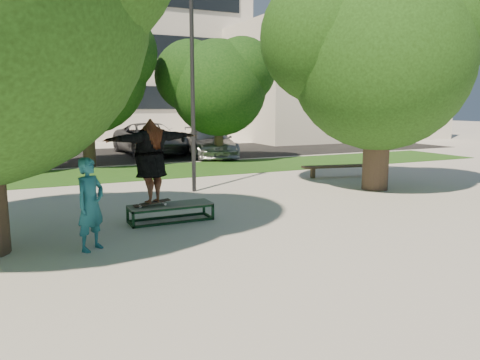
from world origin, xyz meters
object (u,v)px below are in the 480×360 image
bench (339,167)px  car_grey (150,139)px  lamppost (192,82)px  bystander (90,204)px  grind_box (171,212)px  tree_right (377,49)px  car_silver_b (210,142)px

bench → car_grey: bearing=122.3°
lamppost → bench: bearing=4.5°
bystander → bench: 10.32m
grind_box → bench: bearing=26.4°
bystander → car_grey: bearing=33.2°
lamppost → tree_right: bearing=-21.3°
tree_right → bench: bearing=75.2°
tree_right → car_silver_b: 11.00m
car_grey → car_silver_b: car_grey is taller
car_grey → car_silver_b: 3.33m
car_silver_b → bench: bearing=-69.4°
bench → car_grey: car_grey is taller
grind_box → car_grey: size_ratio=0.32×
tree_right → grind_box: (-6.58, -1.23, -3.90)m
tree_right → lamppost: bearing=158.7°
bystander → bench: bearing=-10.0°
lamppost → bystander: bearing=-127.7°
tree_right → car_grey: tree_right is taller
grind_box → bystander: bystander is taller
tree_right → lamppost: 5.36m
lamppost → grind_box: lamppost is taller
tree_right → car_grey: bearing=105.0°
lamppost → grind_box: bearing=-117.9°
lamppost → grind_box: size_ratio=3.39×
grind_box → bench: 8.04m
tree_right → grind_box: size_ratio=3.62×
bench → car_grey: (-4.04, 10.41, 0.44)m
bench → car_grey: 11.17m
car_grey → car_silver_b: (2.37, -2.34, -0.09)m
tree_right → car_grey: (-3.42, 12.76, -3.30)m
tree_right → car_silver_b: bearing=95.8°
tree_right → bystander: size_ratio=4.01×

